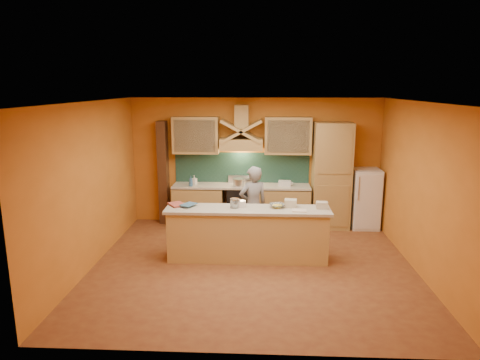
{
  "coord_description": "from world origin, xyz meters",
  "views": [
    {
      "loc": [
        0.12,
        -6.92,
        3.05
      ],
      "look_at": [
        -0.26,
        0.9,
        1.32
      ],
      "focal_mm": 32.0,
      "sensor_mm": 36.0,
      "label": 1
    }
  ],
  "objects_px": {
    "stove": "(241,206)",
    "person": "(253,206)",
    "kitchen_scale": "(242,204)",
    "fridge": "(365,199)",
    "mixing_bowl": "(277,206)"
  },
  "relations": [
    {
      "from": "fridge",
      "to": "kitchen_scale",
      "type": "distance_m",
      "value": 3.2
    },
    {
      "from": "person",
      "to": "kitchen_scale",
      "type": "bearing_deg",
      "value": 51.76
    },
    {
      "from": "mixing_bowl",
      "to": "kitchen_scale",
      "type": "bearing_deg",
      "value": -179.4
    },
    {
      "from": "stove",
      "to": "person",
      "type": "height_order",
      "value": "person"
    },
    {
      "from": "person",
      "to": "kitchen_scale",
      "type": "relative_size",
      "value": 12.62
    },
    {
      "from": "fridge",
      "to": "person",
      "type": "xyz_separation_m",
      "value": [
        -2.42,
        -1.14,
        0.13
      ]
    },
    {
      "from": "fridge",
      "to": "kitchen_scale",
      "type": "height_order",
      "value": "fridge"
    },
    {
      "from": "person",
      "to": "fridge",
      "type": "bearing_deg",
      "value": -177.47
    },
    {
      "from": "stove",
      "to": "mixing_bowl",
      "type": "xyz_separation_m",
      "value": [
        0.72,
        -1.81,
        0.53
      ]
    },
    {
      "from": "fridge",
      "to": "mixing_bowl",
      "type": "xyz_separation_m",
      "value": [
        -1.98,
        -1.81,
        0.33
      ]
    },
    {
      "from": "stove",
      "to": "fridge",
      "type": "height_order",
      "value": "fridge"
    },
    {
      "from": "person",
      "to": "kitchen_scale",
      "type": "distance_m",
      "value": 0.73
    },
    {
      "from": "stove",
      "to": "kitchen_scale",
      "type": "distance_m",
      "value": 1.9
    },
    {
      "from": "fridge",
      "to": "mixing_bowl",
      "type": "relative_size",
      "value": 4.89
    },
    {
      "from": "kitchen_scale",
      "to": "mixing_bowl",
      "type": "distance_m",
      "value": 0.63
    }
  ]
}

